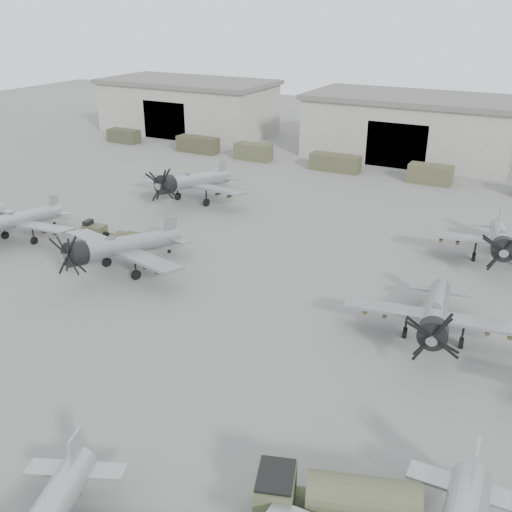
{
  "coord_description": "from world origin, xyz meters",
  "views": [
    {
      "loc": [
        19.21,
        -19.89,
        20.14
      ],
      "look_at": [
        0.27,
        15.3,
        2.5
      ],
      "focal_mm": 40.0,
      "sensor_mm": 36.0,
      "label": 1
    }
  ],
  "objects": [
    {
      "name": "aircraft_far_1",
      "position": [
        16.38,
        28.41,
        2.25
      ],
      "size": [
        12.46,
        11.22,
        4.95
      ],
      "rotation": [
        0.0,
        0.0,
        0.14
      ],
      "color": "#989BA1",
      "rests_on": "ground"
    },
    {
      "name": "ground",
      "position": [
        0.0,
        0.0,
        0.0
      ],
      "size": [
        220.0,
        220.0,
        0.0
      ],
      "primitive_type": "plane",
      "color": "slate",
      "rests_on": "ground"
    },
    {
      "name": "support_truck_2",
      "position": [
        -18.83,
        50.0,
        1.14
      ],
      "size": [
        5.29,
        2.2,
        2.28
      ],
      "primitive_type": "cube",
      "color": "#43482F",
      "rests_on": "ground"
    },
    {
      "name": "support_truck_3",
      "position": [
        -6.53,
        50.0,
        1.07
      ],
      "size": [
        6.67,
        2.2,
        2.15
      ],
      "primitive_type": "cube",
      "color": "#42442C",
      "rests_on": "ground"
    },
    {
      "name": "hangar_center",
      "position": [
        0.0,
        61.96,
        4.37
      ],
      "size": [
        29.0,
        14.8,
        8.7
      ],
      "color": "#A9A89E",
      "rests_on": "ground"
    },
    {
      "name": "aircraft_mid_1",
      "position": [
        -10.61,
        11.97,
        2.32
      ],
      "size": [
        12.83,
        11.55,
        5.09
      ],
      "rotation": [
        0.0,
        0.0,
        -0.2
      ],
      "color": "gray",
      "rests_on": "ground"
    },
    {
      "name": "aircraft_mid_0",
      "position": [
        -23.38,
        12.77,
        2.08
      ],
      "size": [
        11.51,
        10.35,
        4.58
      ],
      "rotation": [
        0.0,
        0.0,
        0.11
      ],
      "color": "#979A9F",
      "rests_on": "ground"
    },
    {
      "name": "hangar_left",
      "position": [
        -38.0,
        61.96,
        4.37
      ],
      "size": [
        29.0,
        14.8,
        8.7
      ],
      "color": "#A9A89E",
      "rests_on": "ground"
    },
    {
      "name": "aircraft_mid_2",
      "position": [
        14.31,
        13.37,
        2.13
      ],
      "size": [
        11.8,
        10.62,
        4.69
      ],
      "rotation": [
        0.0,
        0.0,
        0.14
      ],
      "color": "gray",
      "rests_on": "ground"
    },
    {
      "name": "support_truck_4",
      "position": [
        5.85,
        50.0,
        1.15
      ],
      "size": [
        5.22,
        2.2,
        2.3
      ],
      "primitive_type": "cube",
      "color": "#47472E",
      "rests_on": "ground"
    },
    {
      "name": "fuel_tanker",
      "position": [
        13.94,
        -3.04,
        1.54
      ],
      "size": [
        7.3,
        4.69,
        2.68
      ],
      "rotation": [
        0.0,
        0.0,
        0.33
      ],
      "color": "#434A30",
      "rests_on": "ground"
    },
    {
      "name": "support_truck_1",
      "position": [
        -28.22,
        50.0,
        1.16
      ],
      "size": [
        6.42,
        2.2,
        2.32
      ],
      "primitive_type": "cube",
      "color": "#393925",
      "rests_on": "ground"
    },
    {
      "name": "tug_trailer",
      "position": [
        -16.45,
        17.36,
        0.57
      ],
      "size": [
        7.67,
        2.2,
        1.52
      ],
      "rotation": [
        0.0,
        0.0,
        0.1
      ],
      "color": "#3E3F29",
      "rests_on": "ground"
    },
    {
      "name": "support_truck_0",
      "position": [
        -42.34,
        50.0,
        1.03
      ],
      "size": [
        5.25,
        2.2,
        2.06
      ],
      "primitive_type": "cube",
      "color": "#363B26",
      "rests_on": "ground"
    },
    {
      "name": "ground_crew",
      "position": [
        -27.15,
        14.6,
        0.79
      ],
      "size": [
        0.43,
        0.61,
        1.57
      ],
      "primitive_type": "imported",
      "rotation": [
        0.0,
        0.0,
        1.47
      ],
      "color": "#47452E",
      "rests_on": "ground"
    },
    {
      "name": "aircraft_far_0",
      "position": [
        -15.66,
        29.73,
        2.44
      ],
      "size": [
        13.44,
        12.1,
        5.36
      ],
      "rotation": [
        0.0,
        0.0,
        -0.08
      ],
      "color": "#93969B",
      "rests_on": "ground"
    }
  ]
}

